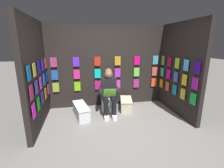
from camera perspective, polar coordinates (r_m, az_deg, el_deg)
The scene contains 8 objects.
ground_plane at distance 3.36m, azimuth 3.85°, elevation -18.40°, with size 30.00×30.00×0.00m, color gray.
display_wall_back at distance 4.64m, azimuth -1.74°, elevation 6.34°, with size 3.43×0.14×2.33m.
display_wall_left at distance 4.42m, azimuth 23.05°, elevation 4.75°, with size 0.14×1.77×2.33m.
display_wall_right at distance 3.78m, azimuth -25.74°, elevation 2.98°, with size 0.14×1.77×2.33m.
toilet at distance 4.40m, azimuth -1.40°, elevation -5.36°, with size 0.42×0.57×0.77m.
person_reading at distance 4.10m, azimuth -1.10°, elevation -2.84°, with size 0.55×0.71×1.19m.
comic_longbox_near at distance 4.51m, azimuth 5.07°, elevation -7.21°, with size 0.44×0.68×0.31m.
comic_longbox_far at distance 4.15m, azimuth -11.03°, elevation -9.44°, with size 0.45×0.85×0.31m.
Camera 1 is at (0.76, 2.72, 1.83)m, focal length 25.46 mm.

